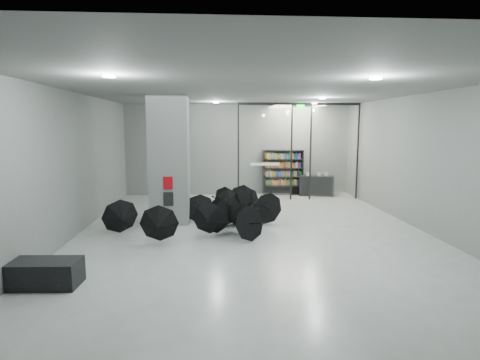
{
  "coord_description": "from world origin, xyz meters",
  "views": [
    {
      "loc": [
        -1.1,
        -10.47,
        3.07
      ],
      "look_at": [
        -0.3,
        1.5,
        1.4
      ],
      "focal_mm": 29.28,
      "sensor_mm": 36.0,
      "label": 1
    }
  ],
  "objects": [
    {
      "name": "shop_counter",
      "position": [
        3.41,
        6.36,
        0.44
      ],
      "size": [
        1.56,
        0.89,
        0.88
      ],
      "primitive_type": "cube",
      "rotation": [
        0.0,
        0.0,
        -0.21
      ],
      "color": "black",
      "rests_on": "ground"
    },
    {
      "name": "exit_sign",
      "position": [
        2.4,
        5.3,
        3.82
      ],
      "size": [
        0.3,
        0.06,
        0.15
      ],
      "primitive_type": "cube",
      "color": "#0CE533",
      "rests_on": "room"
    },
    {
      "name": "fire_cabinet",
      "position": [
        -2.5,
        1.38,
        1.35
      ],
      "size": [
        0.28,
        0.04,
        0.38
      ],
      "primitive_type": "cube",
      "color": "#A50A07",
      "rests_on": "column"
    },
    {
      "name": "umbrella_cluster",
      "position": [
        -0.84,
        1.33,
        0.31
      ],
      "size": [
        5.69,
        4.62,
        1.29
      ],
      "color": "black",
      "rests_on": "ground"
    },
    {
      "name": "column",
      "position": [
        -2.5,
        2.0,
        2.0
      ],
      "size": [
        1.2,
        1.2,
        4.0
      ],
      "primitive_type": "cube",
      "color": "slate",
      "rests_on": "ground"
    },
    {
      "name": "glass_partition",
      "position": [
        2.39,
        5.5,
        2.18
      ],
      "size": [
        5.06,
        0.08,
        4.0
      ],
      "color": "silver",
      "rests_on": "ground"
    },
    {
      "name": "room",
      "position": [
        0.0,
        0.0,
        2.84
      ],
      "size": [
        14.0,
        14.02,
        4.01
      ],
      "color": "gray",
      "rests_on": "ground"
    },
    {
      "name": "bench",
      "position": [
        -4.5,
        -3.03,
        0.25
      ],
      "size": [
        1.6,
        0.75,
        0.5
      ],
      "primitive_type": "cube",
      "rotation": [
        0.0,
        0.0,
        -0.05
      ],
      "color": "black",
      "rests_on": "ground"
    },
    {
      "name": "bookshelf",
      "position": [
        1.99,
        6.75,
        1.0
      ],
      "size": [
        1.85,
        0.57,
        2.0
      ],
      "primitive_type": null,
      "rotation": [
        0.0,
        0.0,
        -0.12
      ],
      "color": "black",
      "rests_on": "ground"
    },
    {
      "name": "info_panel",
      "position": [
        -2.5,
        1.38,
        0.85
      ],
      "size": [
        0.3,
        0.03,
        0.42
      ],
      "primitive_type": "cube",
      "color": "black",
      "rests_on": "column"
    }
  ]
}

